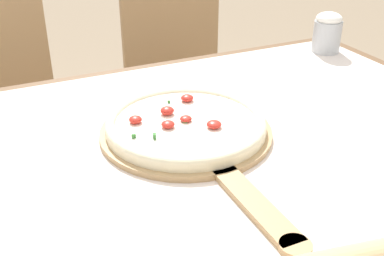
{
  "coord_description": "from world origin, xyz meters",
  "views": [
    {
      "loc": [
        -0.35,
        -0.74,
        1.26
      ],
      "look_at": [
        0.02,
        0.04,
        0.8
      ],
      "focal_mm": 45.0,
      "sensor_mm": 36.0,
      "label": 1
    }
  ],
  "objects_px": {
    "chair_left": "(5,116)",
    "pizza_peel": "(191,138)",
    "pizza": "(186,124)",
    "flour_cup": "(327,32)",
    "chair_right": "(178,85)"
  },
  "relations": [
    {
      "from": "pizza",
      "to": "flour_cup",
      "type": "relative_size",
      "value": 2.74
    },
    {
      "from": "chair_left",
      "to": "flour_cup",
      "type": "distance_m",
      "value": 1.09
    },
    {
      "from": "chair_left",
      "to": "pizza_peel",
      "type": "bearing_deg",
      "value": -70.41
    },
    {
      "from": "chair_right",
      "to": "pizza_peel",
      "type": "bearing_deg",
      "value": -105.7
    },
    {
      "from": "flour_cup",
      "to": "pizza_peel",
      "type": "bearing_deg",
      "value": -151.51
    },
    {
      "from": "pizza",
      "to": "chair_left",
      "type": "bearing_deg",
      "value": 112.42
    },
    {
      "from": "pizza",
      "to": "chair_left",
      "type": "xyz_separation_m",
      "value": [
        -0.32,
        0.78,
        -0.27
      ]
    },
    {
      "from": "pizza_peel",
      "to": "flour_cup",
      "type": "distance_m",
      "value": 0.69
    },
    {
      "from": "pizza_peel",
      "to": "chair_right",
      "type": "height_order",
      "value": "chair_right"
    },
    {
      "from": "chair_left",
      "to": "chair_right",
      "type": "xyz_separation_m",
      "value": [
        0.64,
        -0.0,
        0.0
      ]
    },
    {
      "from": "pizza",
      "to": "flour_cup",
      "type": "height_order",
      "value": "flour_cup"
    },
    {
      "from": "pizza",
      "to": "chair_left",
      "type": "relative_size",
      "value": 0.37
    },
    {
      "from": "pizza_peel",
      "to": "chair_right",
      "type": "relative_size",
      "value": 0.65
    },
    {
      "from": "pizza",
      "to": "flour_cup",
      "type": "bearing_deg",
      "value": 26.49
    },
    {
      "from": "pizza_peel",
      "to": "chair_right",
      "type": "bearing_deg",
      "value": 68.44
    }
  ]
}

